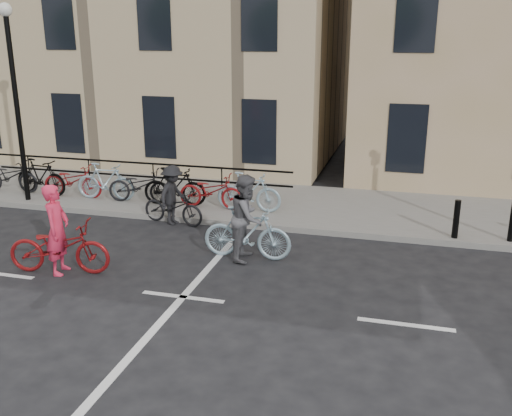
% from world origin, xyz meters
% --- Properties ---
extents(ground, '(120.00, 120.00, 0.00)m').
position_xyz_m(ground, '(0.00, 0.00, 0.00)').
color(ground, black).
rests_on(ground, ground).
extents(sidewalk, '(46.00, 4.00, 0.15)m').
position_xyz_m(sidewalk, '(-4.00, 6.00, 0.07)').
color(sidewalk, slate).
rests_on(sidewalk, ground).
extents(building_west, '(20.00, 10.00, 10.00)m').
position_xyz_m(building_west, '(-9.00, 13.00, 5.15)').
color(building_west, tan).
rests_on(building_west, sidewalk).
extents(lamp_post, '(0.36, 0.36, 5.28)m').
position_xyz_m(lamp_post, '(-6.50, 4.40, 3.49)').
color(lamp_post, black).
rests_on(lamp_post, sidewalk).
extents(bollard_east, '(0.14, 0.14, 0.90)m').
position_xyz_m(bollard_east, '(5.00, 4.25, 0.60)').
color(bollard_east, black).
rests_on(bollard_east, sidewalk).
extents(parked_bikes, '(9.35, 1.23, 1.05)m').
position_xyz_m(parked_bikes, '(-3.87, 5.04, 0.65)').
color(parked_bikes, black).
rests_on(parked_bikes, sidewalk).
extents(cyclist_pink, '(2.17, 1.09, 1.85)m').
position_xyz_m(cyclist_pink, '(-2.83, 0.43, 0.64)').
color(cyclist_pink, maroon).
rests_on(cyclist_pink, ground).
extents(cyclist_grey, '(1.94, 0.92, 1.86)m').
position_xyz_m(cyclist_grey, '(0.62, 2.15, 0.75)').
color(cyclist_grey, '#94B2C2').
rests_on(cyclist_grey, ground).
extents(cyclist_dark, '(1.79, 1.07, 1.53)m').
position_xyz_m(cyclist_dark, '(-1.84, 3.90, 0.60)').
color(cyclist_dark, black).
rests_on(cyclist_dark, ground).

